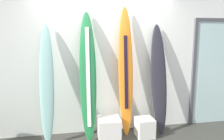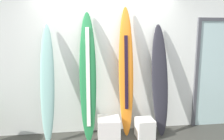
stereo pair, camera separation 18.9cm
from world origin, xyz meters
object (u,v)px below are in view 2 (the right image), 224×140
surfboard_charcoal (160,81)px  display_block_left (145,128)px  surfboard_sunset (126,72)px  glass_door (219,71)px  display_block_center (109,129)px  surfboard_emerald (88,77)px  surfboard_seafoam (47,84)px

surfboard_charcoal → display_block_left: (-0.31, -0.17, -0.81)m
surfboard_sunset → glass_door: (1.89, 0.16, -0.05)m
display_block_center → glass_door: glass_door is taller
surfboard_sunset → surfboard_emerald: bearing=-174.9°
display_block_left → glass_door: (1.59, 0.37, 0.92)m
surfboard_sunset → surfboard_charcoal: (0.61, -0.04, -0.16)m
surfboard_charcoal → display_block_left: bearing=-151.3°
surfboard_seafoam → surfboard_charcoal: surfboard_charcoal is taller
surfboard_charcoal → glass_door: size_ratio=0.94×
display_block_left → display_block_center: (-0.64, 0.01, 0.02)m
surfboard_emerald → surfboard_sunset: 0.68m
surfboard_sunset → display_block_left: size_ratio=6.81×
surfboard_sunset → glass_door: 1.90m
display_block_left → glass_door: bearing=13.0°
surfboard_seafoam → display_block_left: bearing=-5.7°
glass_door → display_block_center: bearing=-171.0°
surfboard_seafoam → glass_door: (3.25, 0.20, 0.10)m
surfboard_charcoal → display_block_left: 0.88m
display_block_left → display_block_center: size_ratio=0.86×
surfboard_seafoam → glass_door: 3.25m
display_block_left → display_block_center: bearing=178.8°
glass_door → surfboard_seafoam: bearing=-176.4°
surfboard_charcoal → glass_door: 1.30m
display_block_center → display_block_left: bearing=-1.2°
display_block_center → glass_door: 2.43m
surfboard_seafoam → surfboard_sunset: size_ratio=0.87×
display_block_center → surfboard_charcoal: bearing=9.2°
surfboard_emerald → surfboard_charcoal: bearing=0.8°
surfboard_emerald → surfboard_sunset: (0.67, 0.06, 0.06)m
display_block_center → glass_door: bearing=9.0°
surfboard_seafoam → glass_door: bearing=3.6°
display_block_left → surfboard_sunset: bearing=145.6°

